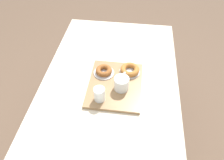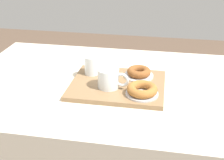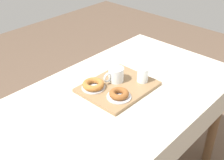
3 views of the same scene
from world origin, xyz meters
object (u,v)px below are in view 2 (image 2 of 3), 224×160
at_px(sugar_donut_left, 139,72).
at_px(donut_plate_right, 142,94).
at_px(water_glass_near, 92,66).
at_px(serving_tray, 118,85).
at_px(tea_mug_left, 109,79).
at_px(dining_table, 122,104).
at_px(sugar_donut_right, 142,89).
at_px(donut_plate_left, 139,76).

height_order(sugar_donut_left, donut_plate_right, sugar_donut_left).
bearing_deg(water_glass_near, serving_tray, -29.15).
relative_size(tea_mug_left, water_glass_near, 1.56).
relative_size(dining_table, water_glass_near, 16.82).
distance_m(water_glass_near, sugar_donut_left, 0.21).
relative_size(serving_tray, water_glass_near, 4.68).
distance_m(serving_tray, donut_plate_right, 0.14).
relative_size(dining_table, tea_mug_left, 10.75).
relative_size(water_glass_near, sugar_donut_right, 0.70).
xyz_separation_m(donut_plate_left, sugar_donut_right, (0.03, -0.16, 0.02)).
xyz_separation_m(sugar_donut_left, sugar_donut_right, (0.03, -0.16, 0.00)).
bearing_deg(donut_plate_right, tea_mug_left, 164.35).
height_order(water_glass_near, donut_plate_left, water_glass_near).
height_order(donut_plate_right, sugar_donut_right, sugar_donut_right).
bearing_deg(sugar_donut_right, donut_plate_right, -90.00).
height_order(water_glass_near, sugar_donut_left, water_glass_near).
xyz_separation_m(tea_mug_left, sugar_donut_right, (0.14, -0.04, -0.01)).
height_order(dining_table, serving_tray, serving_tray).
xyz_separation_m(tea_mug_left, donut_plate_right, (0.14, -0.04, -0.03)).
bearing_deg(dining_table, tea_mug_left, -119.55).
xyz_separation_m(serving_tray, water_glass_near, (-0.13, 0.07, 0.05)).
bearing_deg(sugar_donut_left, dining_table, -145.97).
bearing_deg(donut_plate_left, dining_table, -145.97).
bearing_deg(dining_table, donut_plate_left, 34.03).
distance_m(tea_mug_left, donut_plate_left, 0.17).
distance_m(serving_tray, water_glass_near, 0.16).
bearing_deg(sugar_donut_left, serving_tray, -135.22).
xyz_separation_m(sugar_donut_left, donut_plate_right, (0.03, -0.16, -0.02)).
bearing_deg(serving_tray, sugar_donut_left, 44.78).
distance_m(dining_table, donut_plate_right, 0.20).
bearing_deg(sugar_donut_right, dining_table, 129.24).
relative_size(serving_tray, tea_mug_left, 2.99).
bearing_deg(serving_tray, tea_mug_left, -124.93).
relative_size(donut_plate_left, sugar_donut_left, 1.25).
height_order(dining_table, sugar_donut_left, sugar_donut_left).
bearing_deg(dining_table, sugar_donut_left, 34.03).
xyz_separation_m(water_glass_near, donut_plate_left, (0.21, 0.01, -0.03)).
bearing_deg(sugar_donut_left, water_glass_near, -177.64).
bearing_deg(sugar_donut_left, donut_plate_left, 0.00).
distance_m(dining_table, water_glass_near, 0.22).
xyz_separation_m(water_glass_near, donut_plate_right, (0.24, -0.15, -0.03)).
xyz_separation_m(serving_tray, sugar_donut_left, (0.08, 0.08, 0.03)).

